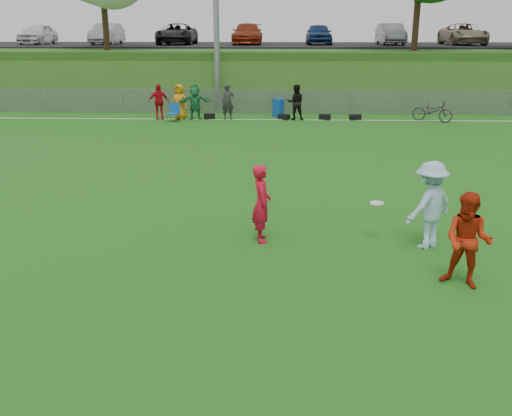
{
  "coord_description": "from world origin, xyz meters",
  "views": [
    {
      "loc": [
        0.24,
        -9.83,
        4.39
      ],
      "look_at": [
        -0.16,
        0.5,
        1.07
      ],
      "focal_mm": 40.0,
      "sensor_mm": 36.0,
      "label": 1
    }
  ],
  "objects_px": {
    "frisbee": "(377,203)",
    "bicycle": "(433,111)",
    "player_red_left": "(262,203)",
    "recycling_bin": "(278,108)",
    "player_blue": "(430,205)",
    "player_red_center": "(468,241)"
  },
  "relations": [
    {
      "from": "player_red_center",
      "to": "frisbee",
      "type": "height_order",
      "value": "player_red_center"
    },
    {
      "from": "bicycle",
      "to": "player_red_center",
      "type": "bearing_deg",
      "value": -162.65
    },
    {
      "from": "player_red_center",
      "to": "recycling_bin",
      "type": "distance_m",
      "value": 19.8
    },
    {
      "from": "player_red_left",
      "to": "frisbee",
      "type": "distance_m",
      "value": 2.42
    },
    {
      "from": "player_red_center",
      "to": "bicycle",
      "type": "bearing_deg",
      "value": 108.19
    },
    {
      "from": "player_blue",
      "to": "recycling_bin",
      "type": "height_order",
      "value": "player_blue"
    },
    {
      "from": "frisbee",
      "to": "bicycle",
      "type": "xyz_separation_m",
      "value": [
        5.26,
        16.07,
        -0.33
      ]
    },
    {
      "from": "player_red_center",
      "to": "recycling_bin",
      "type": "relative_size",
      "value": 1.9
    },
    {
      "from": "player_red_left",
      "to": "player_blue",
      "type": "bearing_deg",
      "value": -102.33
    },
    {
      "from": "player_red_center",
      "to": "frisbee",
      "type": "relative_size",
      "value": 5.76
    },
    {
      "from": "player_blue",
      "to": "player_red_left",
      "type": "bearing_deg",
      "value": -40.15
    },
    {
      "from": "player_blue",
      "to": "recycling_bin",
      "type": "distance_m",
      "value": 17.95
    },
    {
      "from": "player_red_left",
      "to": "player_blue",
      "type": "distance_m",
      "value": 3.43
    },
    {
      "from": "player_blue",
      "to": "recycling_bin",
      "type": "xyz_separation_m",
      "value": [
        -3.1,
        17.67,
        -0.46
      ]
    },
    {
      "from": "player_blue",
      "to": "bicycle",
      "type": "height_order",
      "value": "player_blue"
    },
    {
      "from": "recycling_bin",
      "to": "frisbee",
      "type": "bearing_deg",
      "value": -83.1
    },
    {
      "from": "player_red_left",
      "to": "recycling_bin",
      "type": "bearing_deg",
      "value": -9.27
    },
    {
      "from": "recycling_bin",
      "to": "player_red_center",
      "type": "bearing_deg",
      "value": -80.4
    },
    {
      "from": "player_red_left",
      "to": "frisbee",
      "type": "height_order",
      "value": "player_red_left"
    },
    {
      "from": "recycling_bin",
      "to": "bicycle",
      "type": "relative_size",
      "value": 0.47
    },
    {
      "from": "bicycle",
      "to": "player_red_left",
      "type": "bearing_deg",
      "value": -175.54
    },
    {
      "from": "player_blue",
      "to": "frisbee",
      "type": "distance_m",
      "value": 1.07
    }
  ]
}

